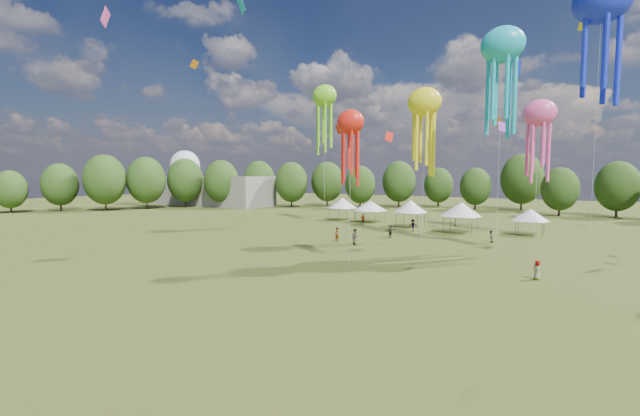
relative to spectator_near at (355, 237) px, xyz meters
The scene contains 9 objects.
ground 34.69m from the spectator_near, 80.40° to the right, with size 300.00×300.00×0.00m, color #384416.
spectator_near is the anchor object (origin of this frame).
spectators_far 12.85m from the spectator_near, 74.06° to the left, with size 29.03×33.15×1.93m.
festival_tents 20.81m from the spectator_near, 91.29° to the left, with size 36.42×11.26×4.44m.
show_kites 25.02m from the spectator_near, 38.60° to the left, with size 42.51×28.27×30.28m.
small_kites 30.92m from the spectator_near, 42.05° to the left, with size 71.88×63.64×44.95m.
treeline 28.94m from the spectator_near, 86.12° to the left, with size 201.57×95.24×13.43m.
hangar 76.31m from the spectator_near, 150.27° to the left, with size 40.00×12.00×8.00m, color gray.
radome 93.60m from the spectator_near, 151.95° to the left, with size 9.00×9.00×16.00m.
Camera 1 is at (16.67, -9.39, 8.27)m, focal length 23.26 mm.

